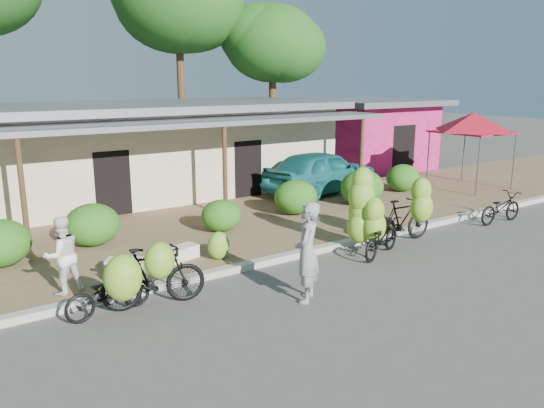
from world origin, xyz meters
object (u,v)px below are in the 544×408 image
(tree_near_right, at_px, (268,41))
(bike_right, at_px, (407,216))
(sack_near, at_px, (180,253))
(bike_left, at_px, (154,275))
(bike_far_right, at_px, (501,208))
(vendor, at_px, (307,252))
(tree_center_right, at_px, (173,0))
(sack_far, at_px, (124,265))
(bike_center, at_px, (371,220))
(bike_far_left, at_px, (112,289))
(red_canopy, at_px, (474,122))
(bystander, at_px, (62,255))
(teal_van, at_px, (321,172))

(tree_near_right, height_order, bike_right, tree_near_right)
(sack_near, bearing_deg, bike_left, -125.76)
(bike_far_right, relative_size, vendor, 0.91)
(bike_right, relative_size, bike_far_right, 1.11)
(tree_center_right, bearing_deg, sack_far, -119.12)
(bike_center, height_order, bike_right, bike_center)
(tree_near_right, height_order, bike_far_left, tree_near_right)
(bike_right, bearing_deg, red_canopy, -61.17)
(tree_center_right, xyz_separation_m, red_canopy, (6.51, -12.03, -5.19))
(red_canopy, distance_m, bike_left, 14.63)
(tree_center_right, xyz_separation_m, bike_left, (-7.59, -15.41, -7.16))
(bike_far_right, height_order, vendor, vendor)
(bike_left, relative_size, bike_far_right, 1.14)
(bike_far_left, height_order, vendor, vendor)
(sack_far, xyz_separation_m, bystander, (-1.36, -0.50, 0.63))
(tree_near_right, height_order, bike_far_right, tree_near_right)
(tree_center_right, bearing_deg, bike_right, -92.49)
(bike_far_left, distance_m, sack_far, 2.10)
(vendor, bearing_deg, bike_right, 155.58)
(bystander, relative_size, teal_van, 0.33)
(bike_left, relative_size, bike_right, 1.03)
(tree_center_right, distance_m, vendor, 18.78)
(bike_far_right, height_order, sack_far, bike_far_right)
(tree_center_right, bearing_deg, bike_far_right, -78.28)
(bike_far_right, distance_m, sack_far, 10.93)
(bike_right, relative_size, sack_far, 2.62)
(bike_far_right, xyz_separation_m, vendor, (-8.27, -1.24, 0.52))
(bike_far_right, bearing_deg, sack_far, 81.52)
(sack_far, distance_m, bystander, 1.58)
(bystander, height_order, teal_van, teal_van)
(bike_center, bearing_deg, teal_van, -49.96)
(red_canopy, distance_m, bystander, 15.62)
(sack_near, bearing_deg, vendor, -70.78)
(red_canopy, xyz_separation_m, bystander, (-15.39, -1.98, -1.73))
(bystander, distance_m, teal_van, 10.99)
(tree_near_right, relative_size, bike_left, 3.84)
(bike_left, distance_m, sack_far, 1.93)
(bike_left, height_order, sack_near, bike_left)
(bike_right, bearing_deg, sack_far, 79.66)
(tree_center_right, distance_m, bike_right, 16.87)
(bike_far_right, distance_m, teal_van, 6.24)
(bike_center, height_order, teal_van, bike_center)
(bike_far_right, relative_size, bystander, 1.16)
(bike_far_right, bearing_deg, vendor, 100.57)
(bike_far_right, bearing_deg, bike_center, 90.73)
(bike_center, distance_m, vendor, 3.32)
(bike_center, relative_size, vendor, 1.09)
(tree_near_right, bearing_deg, sack_far, -135.04)
(teal_van, bearing_deg, sack_near, 109.88)
(vendor, bearing_deg, bike_far_left, -64.61)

